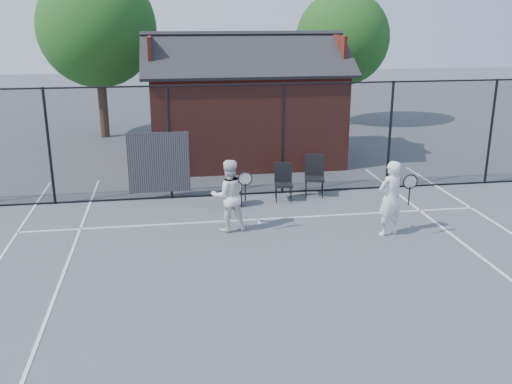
{
  "coord_description": "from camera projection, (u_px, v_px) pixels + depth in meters",
  "views": [
    {
      "loc": [
        -2.04,
        -9.64,
        4.7
      ],
      "look_at": [
        -0.25,
        1.72,
        1.1
      ],
      "focal_mm": 40.0,
      "sensor_mm": 36.0,
      "label": 1
    }
  ],
  "objects": [
    {
      "name": "player_front",
      "position": [
        390.0,
        198.0,
        12.47
      ],
      "size": [
        0.8,
        0.65,
        1.69
      ],
      "color": "white",
      "rests_on": "ground"
    },
    {
      "name": "ground",
      "position": [
        283.0,
        273.0,
        10.8
      ],
      "size": [
        80.0,
        80.0,
        0.0
      ],
      "primitive_type": "plane",
      "color": "#4B5056",
      "rests_on": "ground"
    },
    {
      "name": "court_lines",
      "position": [
        299.0,
        307.0,
        9.55
      ],
      "size": [
        11.02,
        18.0,
        0.01
      ],
      "color": "silver",
      "rests_on": "ground"
    },
    {
      "name": "fence",
      "position": [
        234.0,
        143.0,
        15.03
      ],
      "size": [
        22.04,
        3.0,
        3.0
      ],
      "color": "black",
      "rests_on": "ground"
    },
    {
      "name": "tree_right",
      "position": [
        343.0,
        39.0,
        24.18
      ],
      "size": [
        3.97,
        3.97,
        5.7
      ],
      "color": "black",
      "rests_on": "ground"
    },
    {
      "name": "player_back",
      "position": [
        229.0,
        195.0,
        12.73
      ],
      "size": [
        0.92,
        0.7,
        1.65
      ],
      "color": "white",
      "rests_on": "ground"
    },
    {
      "name": "clubhouse",
      "position": [
        244.0,
        112.0,
        18.88
      ],
      "size": [
        6.5,
        4.36,
        4.19
      ],
      "color": "maroon",
      "rests_on": "ground"
    },
    {
      "name": "tree_left",
      "position": [
        97.0,
        28.0,
        21.61
      ],
      "size": [
        4.48,
        4.48,
        6.44
      ],
      "color": "black",
      "rests_on": "ground"
    },
    {
      "name": "chair_left",
      "position": [
        284.0,
        183.0,
        14.88
      ],
      "size": [
        0.52,
        0.54,
        0.96
      ],
      "primitive_type": "cube",
      "rotation": [
        0.0,
        0.0,
        -0.14
      ],
      "color": "black",
      "rests_on": "ground"
    },
    {
      "name": "waste_bin",
      "position": [
        233.0,
        194.0,
        14.49
      ],
      "size": [
        0.49,
        0.49,
        0.66
      ],
      "primitive_type": "cylinder",
      "rotation": [
        0.0,
        0.0,
        -0.09
      ],
      "color": "#242424",
      "rests_on": "ground"
    },
    {
      "name": "chair_right",
      "position": [
        315.0,
        177.0,
        15.24
      ],
      "size": [
        0.63,
        0.65,
        1.09
      ],
      "primitive_type": "cube",
      "rotation": [
        0.0,
        0.0,
        -0.22
      ],
      "color": "black",
      "rests_on": "ground"
    }
  ]
}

